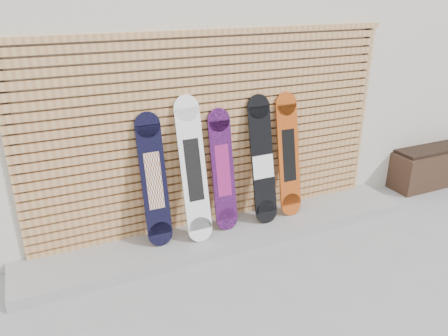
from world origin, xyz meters
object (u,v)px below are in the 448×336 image
at_px(snowboard_2, 223,170).
at_px(snowboard_4, 289,155).
at_px(snowboard_0, 154,181).
at_px(snowboard_3, 262,161).
at_px(snowboard_1, 193,170).
at_px(planter_box, 428,166).

bearing_deg(snowboard_2, snowboard_4, -0.35).
xyz_separation_m(snowboard_0, snowboard_3, (1.27, -0.02, 0.02)).
relative_size(snowboard_1, snowboard_4, 1.06).
bearing_deg(snowboard_1, snowboard_4, 2.30).
distance_m(planter_box, snowboard_3, 2.89).
bearing_deg(snowboard_1, snowboard_0, 173.26).
bearing_deg(snowboard_0, snowboard_4, -0.03).
relative_size(snowboard_2, snowboard_3, 0.93).
distance_m(snowboard_0, snowboard_4, 1.64).
xyz_separation_m(snowboard_1, snowboard_3, (0.85, 0.03, -0.05)).
bearing_deg(snowboard_3, planter_box, 1.63).
height_order(snowboard_1, snowboard_3, snowboard_1).
bearing_deg(snowboard_4, planter_box, 1.32).
height_order(snowboard_2, snowboard_4, snowboard_4).
xyz_separation_m(snowboard_0, snowboard_2, (0.79, 0.00, -0.02)).
distance_m(snowboard_1, snowboard_2, 0.38).
xyz_separation_m(planter_box, snowboard_1, (-3.69, -0.11, 0.61)).
height_order(snowboard_0, snowboard_2, snowboard_0).
bearing_deg(snowboard_2, planter_box, 0.89).
bearing_deg(snowboard_4, snowboard_2, 179.65).
bearing_deg(snowboard_2, snowboard_3, -3.41).
xyz_separation_m(snowboard_2, snowboard_4, (0.85, -0.01, 0.05)).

